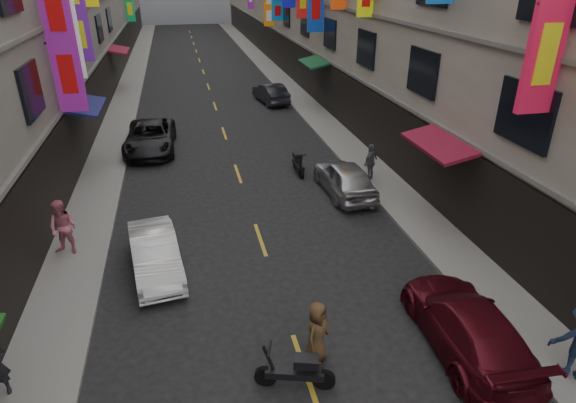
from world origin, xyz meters
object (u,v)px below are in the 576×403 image
car_left_far (150,137)px  car_right_far (271,93)px  car_right_mid (344,178)px  scooter_far_right (298,163)px  pedestrian_rfar (371,162)px  car_left_mid (155,254)px  scooter_crossing (296,372)px  car_right_near (467,325)px  pedestrian_crossing (317,332)px  pedestrian_lfar (63,228)px

car_left_far → car_right_far: size_ratio=1.28×
car_right_mid → scooter_far_right: bearing=-64.8°
scooter_far_right → car_right_far: bearing=-94.3°
scooter_far_right → pedestrian_rfar: 3.30m
car_right_mid → car_right_far: car_right_mid is taller
scooter_far_right → car_left_far: 7.96m
car_left_mid → scooter_crossing: bearing=-67.4°
scooter_far_right → car_right_near: car_right_near is taller
car_left_mid → car_right_near: bearing=-41.8°
car_right_far → pedestrian_crossing: (-3.48, -23.88, 0.14)m
scooter_crossing → car_right_far: (4.15, 24.61, 0.22)m
car_right_far → scooter_far_right: bearing=75.6°
car_left_mid → car_right_mid: bearing=21.5°
car_right_mid → scooter_crossing: bearing=63.9°
car_left_far → pedestrian_crossing: bearing=-72.5°
pedestrian_rfar → scooter_crossing: bearing=23.8°
scooter_far_right → pedestrian_lfar: size_ratio=0.98×
scooter_far_right → car_right_far: car_right_far is taller
scooter_crossing → scooter_far_right: same height
car_left_mid → pedestrian_rfar: (8.87, 5.00, 0.30)m
car_left_far → pedestrian_crossing: size_ratio=3.21×
scooter_crossing → car_left_far: bearing=29.4°
car_right_near → car_right_mid: size_ratio=1.13×
scooter_far_right → car_left_mid: (-6.10, -6.73, 0.19)m
scooter_crossing → scooter_far_right: bearing=3.2°
pedestrian_rfar → car_left_far: bearing=-70.6°
pedestrian_rfar → pedestrian_crossing: pedestrian_rfar is taller
car_left_far → pedestrian_rfar: (9.35, -6.20, 0.22)m
car_left_mid → pedestrian_rfar: pedestrian_rfar is taller
car_right_far → pedestrian_crossing: pedestrian_crossing is taller
car_right_mid → pedestrian_crossing: bearing=65.7°
car_left_mid → pedestrian_lfar: size_ratio=2.09×
car_right_far → pedestrian_crossing: 24.13m
car_left_mid → car_right_far: size_ratio=0.95×
car_right_far → pedestrian_crossing: size_ratio=2.52×
car_right_near → car_left_far: bearing=-60.8°
scooter_far_right → car_right_near: bearing=97.3°
car_left_far → scooter_far_right: bearing=-31.7°
car_right_far → pedestrian_lfar: 20.39m
car_right_mid → pedestrian_lfar: pedestrian_lfar is taller
car_right_mid → car_right_far: bearing=-91.0°
scooter_crossing → car_right_far: 24.95m
car_right_near → pedestrian_rfar: (1.46, 10.03, 0.26)m
car_right_near → car_right_mid: car_right_mid is taller
car_right_near → pedestrian_rfar: bearing=-95.0°
car_left_far → car_right_mid: size_ratio=1.25×
scooter_crossing → car_right_mid: size_ratio=0.43×
scooter_crossing → pedestrian_lfar: pedestrian_lfar is taller
car_right_mid → car_right_far: (-0.17, 15.14, -0.04)m
car_left_mid → car_right_near: 8.96m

